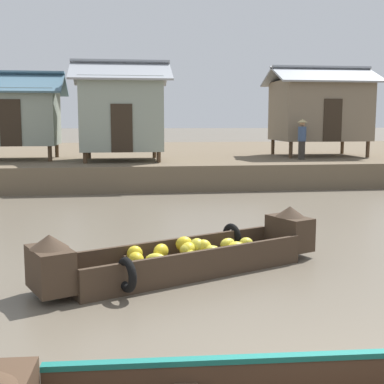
% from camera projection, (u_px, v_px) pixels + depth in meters
% --- Properties ---
extents(ground_plane, '(300.00, 300.00, 0.00)m').
position_uv_depth(ground_plane, '(185.00, 216.00, 14.07)').
color(ground_plane, '#665B4C').
extents(riverbank_strip, '(160.00, 20.00, 0.95)m').
position_uv_depth(riverbank_strip, '(152.00, 159.00, 28.22)').
color(riverbank_strip, brown).
rests_on(riverbank_strip, ground).
extents(banana_boat, '(5.04, 2.91, 0.94)m').
position_uv_depth(banana_boat, '(187.00, 254.00, 8.76)').
color(banana_boat, '#3D2D21').
rests_on(banana_boat, ground).
extents(stilt_house_mid_left, '(3.91, 3.18, 3.58)m').
position_uv_depth(stilt_house_mid_left, '(17.00, 115.00, 21.25)').
color(stilt_house_mid_left, '#4C3826').
rests_on(stilt_house_mid_left, riverbank_strip).
extents(stilt_house_mid_right, '(3.87, 3.42, 3.96)m').
position_uv_depth(stilt_house_mid_right, '(121.00, 113.00, 20.76)').
color(stilt_house_mid_right, '#4C3826').
rests_on(stilt_house_mid_right, riverbank_strip).
extents(stilt_house_right, '(4.57, 3.53, 4.00)m').
position_uv_depth(stilt_house_right, '(319.00, 109.00, 23.45)').
color(stilt_house_right, '#4C3826').
rests_on(stilt_house_right, riverbank_strip).
extents(vendor_person, '(0.44, 0.44, 1.66)m').
position_uv_depth(vendor_person, '(302.00, 137.00, 21.45)').
color(vendor_person, '#332D28').
rests_on(vendor_person, riverbank_strip).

